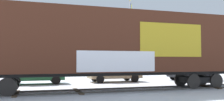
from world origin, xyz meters
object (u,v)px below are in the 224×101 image
flagpole (130,27)px  parked_car_black (192,71)px  freight_car (108,43)px  parked_car_tan (113,72)px  parked_car_green (36,74)px

flagpole → parked_car_black: 8.41m
freight_car → flagpole: flagpole is taller
parked_car_tan → parked_car_green: bearing=-179.0°
flagpole → parked_car_tan: (-3.82, -5.48, -4.72)m
parked_car_tan → parked_car_black: 7.24m
parked_car_green → parked_car_black: (13.36, -0.53, 0.10)m
freight_car → parked_car_green: 7.04m
freight_car → parked_car_tan: bearing=68.5°
freight_car → parked_car_black: bearing=27.7°
parked_car_green → parked_car_tan: size_ratio=0.94×
flagpole → freight_car: bearing=-118.5°
freight_car → flagpole: (6.02, 11.07, 2.77)m
parked_car_green → freight_car: bearing=-54.2°
freight_car → parked_car_tan: size_ratio=4.15×
flagpole → parked_car_tan: bearing=-124.9°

